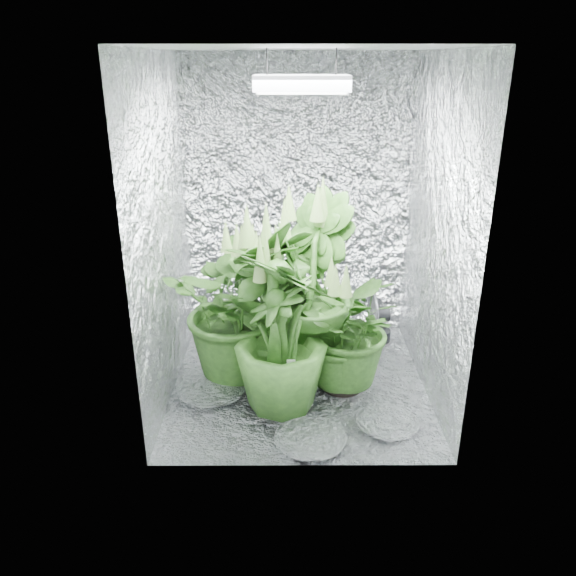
{
  "coord_description": "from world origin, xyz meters",
  "views": [
    {
      "loc": [
        -0.08,
        -3.14,
        1.95
      ],
      "look_at": [
        -0.07,
        0.0,
        0.66
      ],
      "focal_mm": 35.0,
      "sensor_mm": 36.0,
      "label": 1
    }
  ],
  "objects_px": {
    "grow_lamp": "(301,84)",
    "plant_f": "(269,307)",
    "circulation_fan": "(377,321)",
    "plant_d": "(281,335)",
    "plant_a": "(238,305)",
    "plant_c": "(309,290)",
    "plant_b": "(262,302)",
    "plant_e": "(344,328)"
  },
  "relations": [
    {
      "from": "grow_lamp",
      "to": "plant_b",
      "type": "bearing_deg",
      "value": 129.04
    },
    {
      "from": "grow_lamp",
      "to": "plant_d",
      "type": "distance_m",
      "value": 1.37
    },
    {
      "from": "grow_lamp",
      "to": "circulation_fan",
      "type": "height_order",
      "value": "grow_lamp"
    },
    {
      "from": "plant_f",
      "to": "plant_b",
      "type": "bearing_deg",
      "value": 100.29
    },
    {
      "from": "circulation_fan",
      "to": "plant_e",
      "type": "bearing_deg",
      "value": -120.12
    },
    {
      "from": "plant_d",
      "to": "circulation_fan",
      "type": "xyz_separation_m",
      "value": [
        0.7,
        0.87,
        -0.33
      ]
    },
    {
      "from": "plant_d",
      "to": "plant_a",
      "type": "bearing_deg",
      "value": 125.26
    },
    {
      "from": "plant_a",
      "to": "plant_c",
      "type": "bearing_deg",
      "value": 1.93
    },
    {
      "from": "plant_b",
      "to": "plant_d",
      "type": "distance_m",
      "value": 0.6
    },
    {
      "from": "grow_lamp",
      "to": "plant_b",
      "type": "distance_m",
      "value": 1.44
    },
    {
      "from": "plant_c",
      "to": "plant_f",
      "type": "bearing_deg",
      "value": -147.79
    },
    {
      "from": "circulation_fan",
      "to": "plant_b",
      "type": "bearing_deg",
      "value": -164.94
    },
    {
      "from": "plant_b",
      "to": "plant_d",
      "type": "relative_size",
      "value": 0.92
    },
    {
      "from": "plant_b",
      "to": "plant_f",
      "type": "distance_m",
      "value": 0.36
    },
    {
      "from": "plant_b",
      "to": "plant_d",
      "type": "bearing_deg",
      "value": -77.22
    },
    {
      "from": "plant_b",
      "to": "circulation_fan",
      "type": "relative_size",
      "value": 2.53
    },
    {
      "from": "plant_a",
      "to": "plant_f",
      "type": "distance_m",
      "value": 0.25
    },
    {
      "from": "plant_f",
      "to": "circulation_fan",
      "type": "bearing_deg",
      "value": 38.96
    },
    {
      "from": "plant_f",
      "to": "circulation_fan",
      "type": "relative_size",
      "value": 3.11
    },
    {
      "from": "grow_lamp",
      "to": "circulation_fan",
      "type": "bearing_deg",
      "value": 45.14
    },
    {
      "from": "plant_b",
      "to": "plant_c",
      "type": "xyz_separation_m",
      "value": [
        0.31,
        -0.18,
        0.16
      ]
    },
    {
      "from": "plant_b",
      "to": "plant_d",
      "type": "height_order",
      "value": "plant_d"
    },
    {
      "from": "grow_lamp",
      "to": "plant_d",
      "type": "bearing_deg",
      "value": -111.84
    },
    {
      "from": "plant_b",
      "to": "plant_f",
      "type": "relative_size",
      "value": 0.81
    },
    {
      "from": "plant_f",
      "to": "plant_e",
      "type": "bearing_deg",
      "value": -1.94
    },
    {
      "from": "plant_b",
      "to": "circulation_fan",
      "type": "distance_m",
      "value": 0.92
    },
    {
      "from": "plant_e",
      "to": "plant_d",
      "type": "bearing_deg",
      "value": -149.14
    },
    {
      "from": "plant_d",
      "to": "plant_f",
      "type": "distance_m",
      "value": 0.26
    },
    {
      "from": "grow_lamp",
      "to": "plant_c",
      "type": "xyz_separation_m",
      "value": [
        0.06,
        0.12,
        -1.23
      ]
    },
    {
      "from": "circulation_fan",
      "to": "plant_d",
      "type": "bearing_deg",
      "value": -132.9
    },
    {
      "from": "plant_a",
      "to": "plant_b",
      "type": "relative_size",
      "value": 1.08
    },
    {
      "from": "plant_a",
      "to": "plant_c",
      "type": "xyz_separation_m",
      "value": [
        0.45,
        0.02,
        0.1
      ]
    },
    {
      "from": "plant_d",
      "to": "plant_f",
      "type": "relative_size",
      "value": 0.88
    },
    {
      "from": "plant_b",
      "to": "plant_c",
      "type": "distance_m",
      "value": 0.39
    },
    {
      "from": "plant_e",
      "to": "plant_c",
      "type": "bearing_deg",
      "value": 141.26
    },
    {
      "from": "plant_e",
      "to": "plant_a",
      "type": "bearing_deg",
      "value": 166.77
    },
    {
      "from": "plant_a",
      "to": "circulation_fan",
      "type": "xyz_separation_m",
      "value": [
        0.97,
        0.48,
        -0.34
      ]
    },
    {
      "from": "grow_lamp",
      "to": "plant_f",
      "type": "xyz_separation_m",
      "value": [
        -0.18,
        -0.03,
        -1.27
      ]
    },
    {
      "from": "plant_a",
      "to": "circulation_fan",
      "type": "relative_size",
      "value": 2.74
    },
    {
      "from": "plant_d",
      "to": "grow_lamp",
      "type": "bearing_deg",
      "value": 68.16
    },
    {
      "from": "plant_a",
      "to": "plant_f",
      "type": "height_order",
      "value": "plant_f"
    },
    {
      "from": "grow_lamp",
      "to": "plant_e",
      "type": "relative_size",
      "value": 0.56
    }
  ]
}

